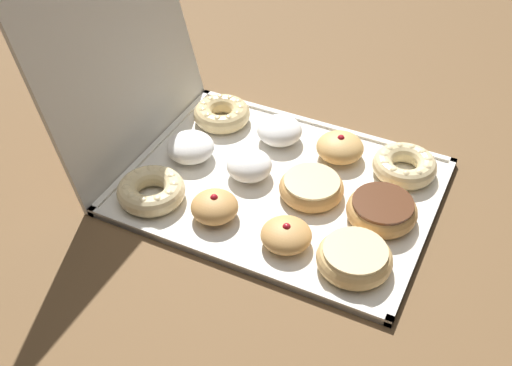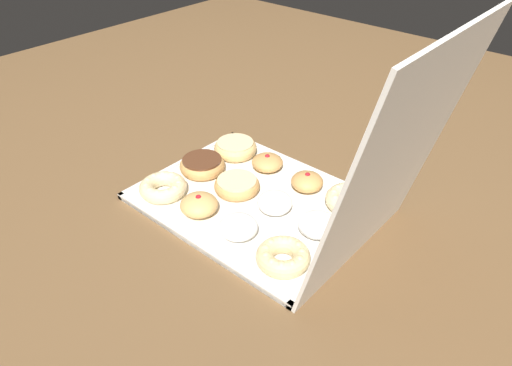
# 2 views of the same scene
# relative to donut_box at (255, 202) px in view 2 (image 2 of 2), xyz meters

# --- Properties ---
(ground_plane) EXTENTS (3.00, 3.00, 0.00)m
(ground_plane) POSITION_rel_donut_box_xyz_m (0.00, 0.00, -0.01)
(ground_plane) COLOR brown
(donut_box) EXTENTS (0.42, 0.55, 0.01)m
(donut_box) POSITION_rel_donut_box_xyz_m (0.00, 0.00, 0.00)
(donut_box) COLOR silver
(donut_box) RESTS_ON ground
(box_lid_open) EXTENTS (0.42, 0.13, 0.51)m
(box_lid_open) POSITION_rel_donut_box_xyz_m (0.00, 0.34, 0.25)
(box_lid_open) COLOR silver
(box_lid_open) RESTS_ON ground
(glazed_ring_donut_0) EXTENTS (0.12, 0.12, 0.04)m
(glazed_ring_donut_0) POSITION_rel_donut_box_xyz_m (-0.13, -0.19, 0.03)
(glazed_ring_donut_0) COLOR #E5B770
(glazed_ring_donut_0) RESTS_ON donut_box
(chocolate_frosted_donut_1) EXTENTS (0.12, 0.12, 0.04)m
(chocolate_frosted_donut_1) POSITION_rel_donut_box_xyz_m (-0.01, -0.19, 0.03)
(chocolate_frosted_donut_1) COLOR tan
(chocolate_frosted_donut_1) RESTS_ON donut_box
(cruller_donut_2) EXTENTS (0.12, 0.12, 0.04)m
(cruller_donut_2) POSITION_rel_donut_box_xyz_m (0.13, -0.19, 0.02)
(cruller_donut_2) COLOR beige
(cruller_donut_2) RESTS_ON donut_box
(jelly_filled_donut_3) EXTENTS (0.08, 0.08, 0.05)m
(jelly_filled_donut_3) POSITION_rel_donut_box_xyz_m (-0.13, -0.07, 0.02)
(jelly_filled_donut_3) COLOR tan
(jelly_filled_donut_3) RESTS_ON donut_box
(glazed_ring_donut_4) EXTENTS (0.12, 0.12, 0.03)m
(glazed_ring_donut_4) POSITION_rel_donut_box_xyz_m (-0.00, -0.06, 0.02)
(glazed_ring_donut_4) COLOR tan
(glazed_ring_donut_4) RESTS_ON donut_box
(jelly_filled_donut_5) EXTENTS (0.09, 0.09, 0.05)m
(jelly_filled_donut_5) POSITION_rel_donut_box_xyz_m (0.12, -0.07, 0.03)
(jelly_filled_donut_5) COLOR tan
(jelly_filled_donut_5) RESTS_ON donut_box
(jelly_filled_donut_6) EXTENTS (0.08, 0.08, 0.05)m
(jelly_filled_donut_6) POSITION_rel_donut_box_xyz_m (-0.12, 0.07, 0.03)
(jelly_filled_donut_6) COLOR tan
(jelly_filled_donut_6) RESTS_ON donut_box
(powdered_filled_donut_7) EXTENTS (0.08, 0.08, 0.05)m
(powdered_filled_donut_7) POSITION_rel_donut_box_xyz_m (0.00, 0.06, 0.03)
(powdered_filled_donut_7) COLOR white
(powdered_filled_donut_7) RESTS_ON donut_box
(powdered_filled_donut_8) EXTENTS (0.09, 0.09, 0.05)m
(powdered_filled_donut_8) POSITION_rel_donut_box_xyz_m (0.12, 0.06, 0.03)
(powdered_filled_donut_8) COLOR white
(powdered_filled_donut_8) RESTS_ON donut_box
(cruller_donut_9) EXTENTS (0.12, 0.12, 0.04)m
(cruller_donut_9) POSITION_rel_donut_box_xyz_m (-0.13, 0.19, 0.03)
(cruller_donut_9) COLOR beige
(cruller_donut_9) RESTS_ON donut_box
(powdered_filled_donut_10) EXTENTS (0.09, 0.09, 0.05)m
(powdered_filled_donut_10) POSITION_rel_donut_box_xyz_m (0.00, 0.19, 0.03)
(powdered_filled_donut_10) COLOR white
(powdered_filled_donut_10) RESTS_ON donut_box
(cruller_donut_11) EXTENTS (0.11, 0.11, 0.04)m
(cruller_donut_11) POSITION_rel_donut_box_xyz_m (0.13, 0.19, 0.03)
(cruller_donut_11) COLOR #EACC8C
(cruller_donut_11) RESTS_ON donut_box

